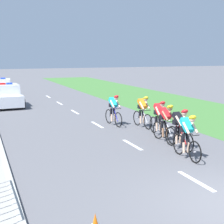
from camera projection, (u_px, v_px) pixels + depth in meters
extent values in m
cube|color=#3D7033|center=(172.00, 104.00, 23.00)|extent=(7.00, 60.00, 0.01)
cube|color=white|center=(196.00, 181.00, 9.04)|extent=(0.14, 1.60, 0.01)
cube|color=white|center=(132.00, 145.00, 12.68)|extent=(0.14, 1.60, 0.01)
cube|color=white|center=(97.00, 125.00, 16.32)|extent=(0.14, 1.60, 0.01)
cube|color=white|center=(75.00, 112.00, 19.97)|extent=(0.14, 1.60, 0.01)
cube|color=white|center=(60.00, 103.00, 23.61)|extent=(0.14, 1.60, 0.01)
cube|color=white|center=(48.00, 97.00, 27.25)|extent=(0.14, 1.60, 0.01)
torus|color=black|center=(195.00, 152.00, 10.50)|extent=(0.08, 0.73, 0.72)
cylinder|color=#99999E|center=(195.00, 152.00, 10.50)|extent=(0.06, 0.06, 0.06)
torus|color=black|center=(179.00, 144.00, 11.42)|extent=(0.08, 0.73, 0.72)
cylinder|color=#99999E|center=(179.00, 144.00, 11.42)|extent=(0.06, 0.06, 0.06)
cylinder|color=black|center=(188.00, 133.00, 10.82)|extent=(0.06, 0.55, 0.04)
cylinder|color=black|center=(190.00, 143.00, 10.71)|extent=(0.06, 0.48, 0.63)
cylinder|color=black|center=(184.00, 140.00, 11.06)|extent=(0.04, 0.04, 0.65)
cylinder|color=black|center=(194.00, 136.00, 10.50)|extent=(0.42, 0.05, 0.03)
cube|color=black|center=(185.00, 130.00, 11.00)|extent=(0.11, 0.22, 0.05)
cube|color=#19B2B7|center=(187.00, 125.00, 10.85)|extent=(0.31, 0.56, 0.46)
cube|color=black|center=(185.00, 129.00, 10.98)|extent=(0.29, 0.21, 0.18)
cylinder|color=black|center=(188.00, 139.00, 11.03)|extent=(0.12, 0.23, 0.40)
cylinder|color=beige|center=(189.00, 147.00, 11.00)|extent=(0.10, 0.16, 0.36)
cylinder|color=black|center=(183.00, 139.00, 10.97)|extent=(0.12, 0.17, 0.40)
cylinder|color=beige|center=(184.00, 148.00, 10.94)|extent=(0.10, 0.13, 0.36)
cylinder|color=beige|center=(195.00, 127.00, 10.71)|extent=(0.10, 0.40, 0.35)
cylinder|color=beige|center=(186.00, 128.00, 10.61)|extent=(0.10, 0.40, 0.35)
sphere|color=beige|center=(192.00, 120.00, 10.53)|extent=(0.19, 0.19, 0.19)
ellipsoid|color=yellow|center=(192.00, 118.00, 10.51)|extent=(0.25, 0.33, 0.24)
torus|color=black|center=(187.00, 142.00, 11.64)|extent=(0.08, 0.73, 0.72)
cylinder|color=#99999E|center=(187.00, 142.00, 11.64)|extent=(0.06, 0.06, 0.06)
torus|color=black|center=(171.00, 136.00, 12.53)|extent=(0.08, 0.73, 0.72)
cylinder|color=#99999E|center=(171.00, 136.00, 12.53)|extent=(0.06, 0.06, 0.06)
cylinder|color=#B21919|center=(180.00, 125.00, 11.95)|extent=(0.07, 0.55, 0.04)
cylinder|color=#B21919|center=(183.00, 135.00, 11.85)|extent=(0.07, 0.48, 0.63)
cylinder|color=#B21919|center=(176.00, 132.00, 12.18)|extent=(0.04, 0.04, 0.65)
cylinder|color=black|center=(186.00, 128.00, 11.64)|extent=(0.42, 0.05, 0.03)
cube|color=black|center=(177.00, 123.00, 12.12)|extent=(0.11, 0.23, 0.05)
cube|color=black|center=(179.00, 118.00, 11.98)|extent=(0.31, 0.57, 0.44)
cube|color=black|center=(177.00, 122.00, 12.11)|extent=(0.29, 0.21, 0.18)
cylinder|color=black|center=(179.00, 131.00, 12.16)|extent=(0.12, 0.23, 0.40)
cylinder|color=beige|center=(180.00, 139.00, 12.13)|extent=(0.10, 0.16, 0.36)
cylinder|color=black|center=(175.00, 132.00, 12.08)|extent=(0.12, 0.17, 0.40)
cylinder|color=beige|center=(176.00, 139.00, 12.06)|extent=(0.10, 0.13, 0.36)
cylinder|color=beige|center=(186.00, 120.00, 11.86)|extent=(0.10, 0.40, 0.35)
cylinder|color=beige|center=(179.00, 121.00, 11.73)|extent=(0.10, 0.40, 0.35)
sphere|color=beige|center=(184.00, 113.00, 11.67)|extent=(0.19, 0.19, 0.19)
ellipsoid|color=red|center=(185.00, 111.00, 11.65)|extent=(0.25, 0.33, 0.24)
torus|color=black|center=(173.00, 135.00, 12.69)|extent=(0.10, 0.73, 0.72)
cylinder|color=#99999E|center=(173.00, 135.00, 12.69)|extent=(0.06, 0.06, 0.06)
torus|color=black|center=(158.00, 130.00, 13.56)|extent=(0.10, 0.73, 0.72)
cylinder|color=#99999E|center=(158.00, 130.00, 13.56)|extent=(0.06, 0.06, 0.06)
cylinder|color=white|center=(166.00, 120.00, 12.99)|extent=(0.08, 0.55, 0.04)
cylinder|color=white|center=(169.00, 128.00, 12.89)|extent=(0.08, 0.48, 0.63)
cylinder|color=white|center=(163.00, 126.00, 13.22)|extent=(0.04, 0.04, 0.65)
cylinder|color=black|center=(172.00, 122.00, 12.68)|extent=(0.42, 0.06, 0.03)
cube|color=black|center=(163.00, 118.00, 13.16)|extent=(0.12, 0.23, 0.05)
cube|color=red|center=(165.00, 113.00, 13.01)|extent=(0.32, 0.57, 0.45)
cube|color=black|center=(163.00, 117.00, 13.14)|extent=(0.30, 0.22, 0.18)
cylinder|color=black|center=(166.00, 125.00, 13.20)|extent=(0.13, 0.23, 0.40)
cylinder|color=#9E7051|center=(167.00, 132.00, 13.17)|extent=(0.10, 0.16, 0.36)
cylinder|color=black|center=(162.00, 126.00, 13.12)|extent=(0.12, 0.18, 0.40)
cylinder|color=#9E7051|center=(163.00, 132.00, 13.09)|extent=(0.10, 0.13, 0.36)
cylinder|color=#9E7051|center=(172.00, 115.00, 12.90)|extent=(0.11, 0.41, 0.35)
cylinder|color=#9E7051|center=(165.00, 116.00, 12.76)|extent=(0.11, 0.41, 0.35)
sphere|color=#9E7051|center=(170.00, 108.00, 12.71)|extent=(0.19, 0.19, 0.19)
ellipsoid|color=yellow|center=(170.00, 107.00, 12.69)|extent=(0.25, 0.33, 0.24)
torus|color=black|center=(164.00, 129.00, 13.69)|extent=(0.08, 0.73, 0.72)
cylinder|color=#99999E|center=(164.00, 129.00, 13.69)|extent=(0.06, 0.06, 0.06)
torus|color=black|center=(153.00, 125.00, 14.62)|extent=(0.08, 0.73, 0.72)
cylinder|color=#99999E|center=(153.00, 125.00, 14.62)|extent=(0.06, 0.06, 0.06)
cylinder|color=black|center=(160.00, 115.00, 14.01)|extent=(0.06, 0.55, 0.04)
cylinder|color=black|center=(161.00, 123.00, 13.91)|extent=(0.06, 0.48, 0.63)
cylinder|color=black|center=(157.00, 121.00, 14.25)|extent=(0.04, 0.04, 0.65)
cylinder|color=black|center=(163.00, 117.00, 13.69)|extent=(0.42, 0.05, 0.03)
cube|color=black|center=(157.00, 113.00, 14.19)|extent=(0.11, 0.22, 0.05)
cube|color=red|center=(159.00, 109.00, 14.04)|extent=(0.31, 0.55, 0.47)
cube|color=black|center=(158.00, 112.00, 14.18)|extent=(0.29, 0.21, 0.18)
cylinder|color=black|center=(160.00, 120.00, 14.22)|extent=(0.12, 0.23, 0.40)
cylinder|color=beige|center=(160.00, 126.00, 14.19)|extent=(0.10, 0.16, 0.36)
cylinder|color=black|center=(156.00, 120.00, 14.16)|extent=(0.12, 0.17, 0.40)
cylinder|color=beige|center=(157.00, 127.00, 14.13)|extent=(0.10, 0.13, 0.36)
cylinder|color=beige|center=(165.00, 111.00, 13.90)|extent=(0.10, 0.40, 0.35)
cylinder|color=beige|center=(158.00, 111.00, 13.80)|extent=(0.10, 0.40, 0.35)
sphere|color=beige|center=(162.00, 105.00, 13.72)|extent=(0.19, 0.19, 0.19)
ellipsoid|color=red|center=(163.00, 103.00, 13.70)|extent=(0.24, 0.33, 0.24)
torus|color=black|center=(148.00, 122.00, 15.26)|extent=(0.09, 0.73, 0.72)
cylinder|color=#99999E|center=(148.00, 122.00, 15.26)|extent=(0.06, 0.06, 0.06)
torus|color=black|center=(137.00, 118.00, 16.15)|extent=(0.09, 0.73, 0.72)
cylinder|color=#99999E|center=(137.00, 118.00, 16.15)|extent=(0.06, 0.06, 0.06)
cylinder|color=silver|center=(143.00, 109.00, 15.57)|extent=(0.07, 0.55, 0.04)
cylinder|color=silver|center=(145.00, 116.00, 15.47)|extent=(0.07, 0.48, 0.63)
cylinder|color=silver|center=(141.00, 115.00, 15.80)|extent=(0.04, 0.04, 0.65)
cylinder|color=black|center=(147.00, 110.00, 15.26)|extent=(0.42, 0.05, 0.03)
cube|color=black|center=(141.00, 107.00, 15.74)|extent=(0.11, 0.23, 0.05)
cube|color=orange|center=(142.00, 104.00, 15.59)|extent=(0.31, 0.56, 0.46)
cube|color=black|center=(141.00, 107.00, 15.72)|extent=(0.29, 0.22, 0.18)
cylinder|color=black|center=(143.00, 114.00, 15.77)|extent=(0.12, 0.23, 0.40)
cylinder|color=beige|center=(144.00, 119.00, 15.75)|extent=(0.10, 0.16, 0.36)
cylinder|color=black|center=(140.00, 114.00, 15.70)|extent=(0.12, 0.17, 0.40)
cylinder|color=beige|center=(141.00, 120.00, 15.67)|extent=(0.10, 0.13, 0.36)
cylinder|color=beige|center=(148.00, 105.00, 15.48)|extent=(0.10, 0.41, 0.35)
cylinder|color=beige|center=(142.00, 106.00, 15.34)|extent=(0.10, 0.41, 0.35)
sphere|color=beige|center=(146.00, 99.00, 15.28)|extent=(0.19, 0.19, 0.19)
ellipsoid|color=yellow|center=(146.00, 98.00, 15.26)|extent=(0.25, 0.33, 0.24)
torus|color=black|center=(118.00, 120.00, 15.74)|extent=(0.11, 0.72, 0.72)
cylinder|color=#99999E|center=(118.00, 120.00, 15.74)|extent=(0.07, 0.07, 0.06)
torus|color=black|center=(109.00, 116.00, 16.61)|extent=(0.11, 0.72, 0.72)
cylinder|color=#99999E|center=(109.00, 116.00, 16.61)|extent=(0.07, 0.07, 0.06)
cylinder|color=#1E1E99|center=(114.00, 107.00, 16.04)|extent=(0.09, 0.55, 0.04)
cylinder|color=#1E1E99|center=(116.00, 114.00, 15.94)|extent=(0.08, 0.48, 0.63)
cylinder|color=#1E1E99|center=(112.00, 113.00, 16.26)|extent=(0.04, 0.04, 0.65)
cylinder|color=black|center=(117.00, 109.00, 15.73)|extent=(0.42, 0.07, 0.03)
cube|color=black|center=(112.00, 106.00, 16.20)|extent=(0.12, 0.23, 0.05)
cube|color=#19B2B7|center=(113.00, 102.00, 16.06)|extent=(0.33, 0.57, 0.46)
cube|color=black|center=(112.00, 105.00, 16.19)|extent=(0.30, 0.22, 0.18)
cylinder|color=black|center=(114.00, 112.00, 16.24)|extent=(0.13, 0.23, 0.40)
cylinder|color=beige|center=(115.00, 118.00, 16.22)|extent=(0.10, 0.16, 0.36)
cylinder|color=black|center=(111.00, 112.00, 16.16)|extent=(0.13, 0.18, 0.40)
cylinder|color=beige|center=(112.00, 118.00, 16.14)|extent=(0.10, 0.13, 0.36)
cylinder|color=beige|center=(118.00, 104.00, 15.95)|extent=(0.11, 0.41, 0.35)
cylinder|color=beige|center=(112.00, 104.00, 15.81)|extent=(0.11, 0.41, 0.35)
sphere|color=beige|center=(116.00, 98.00, 15.76)|extent=(0.19, 0.19, 0.19)
ellipsoid|color=red|center=(116.00, 97.00, 15.74)|extent=(0.26, 0.33, 0.24)
cube|color=silver|center=(6.00, 98.00, 22.23)|extent=(1.84, 4.43, 0.72)
cube|color=silver|center=(6.00, 89.00, 22.02)|extent=(1.60, 2.13, 0.60)
cube|color=#283342|center=(5.00, 88.00, 22.94)|extent=(1.44, 0.11, 0.51)
cube|color=#1947B2|center=(20.00, 98.00, 22.57)|extent=(0.08, 3.74, 0.24)
cube|color=red|center=(2.00, 84.00, 21.87)|extent=(0.40, 0.19, 0.11)
cube|color=blue|center=(9.00, 83.00, 22.05)|extent=(0.40, 0.19, 0.11)
cylinder|color=black|center=(18.00, 98.00, 23.84)|extent=(0.21, 0.64, 0.64)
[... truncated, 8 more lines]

